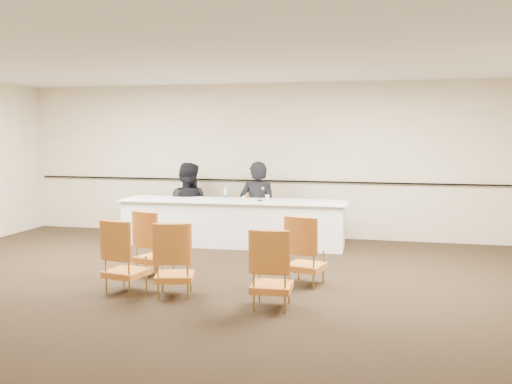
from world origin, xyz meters
TOP-DOWN VIEW (x-y plane):
  - floor at (0.00, 0.00)m, footprint 10.00×10.00m
  - ceiling at (0.00, 0.00)m, footprint 10.00×10.00m
  - wall_back at (0.00, 4.00)m, footprint 10.00×0.04m
  - wall_rail at (0.00, 3.96)m, footprint 9.80×0.04m
  - panel_table at (-0.35, 2.90)m, footprint 4.15×1.09m
  - panelist_main at (-0.03, 3.51)m, footprint 0.73×0.50m
  - panelist_main_chair at (-0.03, 3.51)m, footprint 0.52×0.52m
  - panelist_second at (-1.44, 3.46)m, footprint 0.93×0.73m
  - panelist_second_chair at (-1.44, 3.46)m, footprint 0.52×0.52m
  - papers at (0.22, 2.89)m, footprint 0.36×0.31m
  - microphone at (0.16, 2.86)m, footprint 0.12×0.19m
  - water_bottle at (-0.49, 2.90)m, footprint 0.09×0.09m
  - drinking_glass at (-0.11, 2.78)m, footprint 0.08×0.08m
  - coffee_cup at (0.30, 2.84)m, footprint 0.09×0.09m
  - aud_chair_front_left at (-0.82, 0.47)m, footprint 0.64×0.64m
  - aud_chair_front_right at (1.35, 0.49)m, footprint 0.60×0.60m
  - aud_chair_back_left at (-0.85, -0.39)m, footprint 0.59×0.59m
  - aud_chair_back_mid at (-0.17, -0.42)m, footprint 0.61×0.61m
  - aud_chair_back_right at (1.11, -0.61)m, footprint 0.52×0.52m

SIDE VIEW (x-z plane):
  - floor at x=0.00m, z-range 0.00..0.00m
  - panel_table at x=-0.35m, z-range 0.00..0.82m
  - panelist_main_chair at x=-0.03m, z-range 0.00..0.95m
  - panelist_second_chair at x=-1.44m, z-range 0.00..0.95m
  - aud_chair_front_left at x=-0.82m, z-range 0.00..0.95m
  - aud_chair_front_right at x=1.35m, z-range 0.00..0.95m
  - aud_chair_back_left at x=-0.85m, z-range 0.00..0.95m
  - aud_chair_back_mid at x=-0.17m, z-range 0.00..0.95m
  - aud_chair_back_right at x=1.11m, z-range 0.00..0.95m
  - panelist_second at x=-1.44m, z-range -0.44..1.47m
  - panelist_main at x=-0.03m, z-range -0.45..1.51m
  - papers at x=0.22m, z-range 0.82..0.83m
  - drinking_glass at x=-0.11m, z-range 0.82..0.92m
  - coffee_cup at x=0.30m, z-range 0.82..0.94m
  - water_bottle at x=-0.49m, z-range 0.82..1.06m
  - microphone at x=0.16m, z-range 0.82..1.07m
  - wall_rail at x=0.00m, z-range 1.09..1.11m
  - wall_back at x=0.00m, z-range 0.00..3.00m
  - ceiling at x=0.00m, z-range 3.00..3.00m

